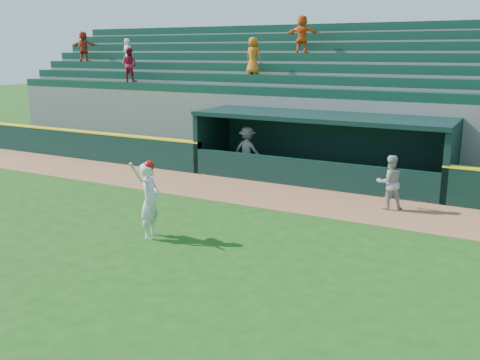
% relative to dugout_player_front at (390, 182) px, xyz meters
% --- Properties ---
extents(ground, '(120.00, 120.00, 0.00)m').
position_rel_dugout_player_front_xyz_m(ground, '(-3.19, -5.21, -0.84)').
color(ground, '#1A4711').
rests_on(ground, ground).
extents(warning_track, '(40.00, 3.00, 0.01)m').
position_rel_dugout_player_front_xyz_m(warning_track, '(-3.19, -0.31, -0.83)').
color(warning_track, '#955D3B').
rests_on(warning_track, ground).
extents(field_wall_left, '(15.50, 0.30, 1.20)m').
position_rel_dugout_player_front_xyz_m(field_wall_left, '(-15.44, 1.34, -0.24)').
color(field_wall_left, black).
rests_on(field_wall_left, ground).
extents(wall_stripe_left, '(15.50, 0.32, 0.06)m').
position_rel_dugout_player_front_xyz_m(wall_stripe_left, '(-15.44, 1.34, 0.39)').
color(wall_stripe_left, yellow).
rests_on(wall_stripe_left, field_wall_left).
extents(dugout_player_front, '(1.03, 0.98, 1.67)m').
position_rel_dugout_player_front_xyz_m(dugout_player_front, '(0.00, 0.00, 0.00)').
color(dugout_player_front, '#A4A59F').
rests_on(dugout_player_front, ground).
extents(dugout_player_inside, '(1.24, 0.75, 1.86)m').
position_rel_dugout_player_front_xyz_m(dugout_player_inside, '(-6.04, 2.22, 0.09)').
color(dugout_player_inside, gray).
rests_on(dugout_player_inside, ground).
extents(dugout, '(9.40, 2.80, 2.46)m').
position_rel_dugout_player_front_xyz_m(dugout, '(-3.19, 2.80, 0.52)').
color(dugout, slate).
rests_on(dugout, ground).
extents(stands, '(34.50, 6.27, 7.60)m').
position_rel_dugout_player_front_xyz_m(stands, '(-3.20, 7.36, 1.57)').
color(stands, slate).
rests_on(stands, ground).
extents(batter_at_plate, '(0.64, 0.89, 2.04)m').
position_rel_dugout_player_front_xyz_m(batter_at_plate, '(-4.77, -5.51, 0.17)').
color(batter_at_plate, silver).
rests_on(batter_at_plate, ground).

